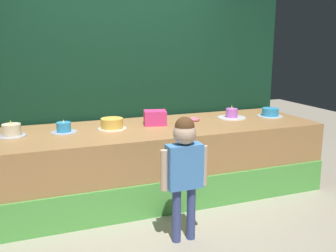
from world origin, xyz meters
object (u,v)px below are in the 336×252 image
cake_far_right (270,113)px  child_figure (184,162)px  cake_right (232,115)px  cake_center_right (112,124)px  donut (194,119)px  pink_box (155,118)px  cake_left (12,131)px  cake_center_left (64,128)px

cake_far_right → child_figure: bearing=-146.1°
cake_right → cake_far_right: 0.50m
cake_center_right → donut: bearing=4.3°
donut → cake_right: bearing=-1.6°
pink_box → cake_far_right: (1.49, -0.06, -0.03)m
cake_left → cake_center_right: 0.99m
cake_center_left → cake_far_right: (2.48, -0.04, 0.00)m
cake_center_left → cake_center_right: cake_center_left is taller
cake_left → cake_center_left: 0.50m
donut → cake_center_right: bearing=-175.7°
cake_right → cake_far_right: (0.50, -0.08, 0.00)m
cake_center_right → child_figure: bearing=-72.7°
cake_far_right → cake_center_right: bearing=179.3°
cake_left → cake_right: cake_right is taller
pink_box → donut: 0.50m
donut → cake_far_right: 1.00m
donut → cake_right: cake_right is taller
cake_center_right → cake_far_right: 1.98m
pink_box → cake_right: bearing=1.5°
cake_far_right → cake_center_left: bearing=179.0°
cake_center_right → cake_right: bearing=2.3°
child_figure → pink_box: size_ratio=4.50×
child_figure → cake_far_right: child_figure is taller
cake_center_right → cake_far_right: cake_center_right is taller
donut → cake_center_right: (-0.99, -0.07, 0.04)m
child_figure → cake_center_left: 1.42m
child_figure → cake_far_right: size_ratio=3.51×
pink_box → cake_far_right: size_ratio=0.78×
child_figure → cake_center_right: 1.18m
pink_box → cake_right: 0.99m
cake_center_left → donut: bearing=2.1°
child_figure → cake_center_right: child_figure is taller
cake_left → pink_box: bearing=-0.2°
child_figure → donut: child_figure is taller
cake_left → cake_far_right: cake_left is taller
cake_center_right → cake_left: bearing=177.7°
cake_right → cake_center_left: bearing=-178.8°
cake_far_right → pink_box: bearing=177.8°
cake_center_right → cake_far_right: size_ratio=0.98×
cake_left → cake_center_left: cake_left is taller
pink_box → cake_center_right: 0.50m
cake_center_left → cake_center_right: (0.50, -0.02, 0.01)m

